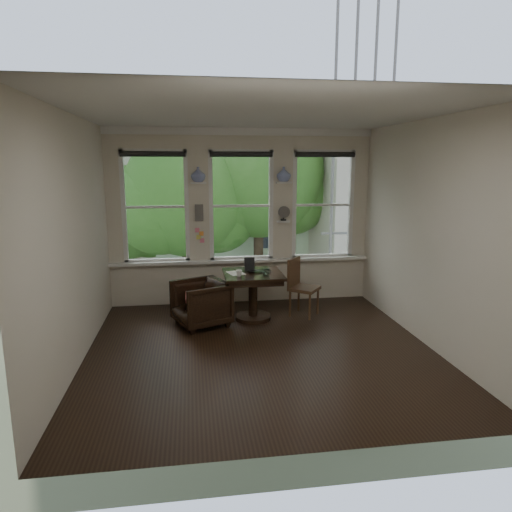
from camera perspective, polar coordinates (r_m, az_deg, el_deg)
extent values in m
plane|color=black|center=(6.15, 0.58, -11.59)|extent=(4.50, 4.50, 0.00)
plane|color=silver|center=(5.70, 0.65, 17.41)|extent=(4.50, 4.50, 0.00)
plane|color=beige|center=(7.95, -1.87, 4.85)|extent=(4.50, 0.00, 4.50)
plane|color=beige|center=(3.58, 6.14, -3.25)|extent=(4.50, 0.00, 4.50)
plane|color=beige|center=(5.84, -21.78, 1.68)|extent=(0.00, 4.50, 4.50)
plane|color=beige|center=(6.47, 20.73, 2.63)|extent=(0.00, 4.50, 4.50)
cube|color=white|center=(7.76, -7.21, 9.05)|extent=(0.26, 0.16, 0.03)
cube|color=white|center=(7.92, 3.47, 9.16)|extent=(0.26, 0.16, 0.03)
cube|color=#59544F|center=(7.82, -7.13, 5.40)|extent=(0.14, 0.06, 0.28)
imported|color=white|center=(7.75, -7.24, 10.08)|extent=(0.24, 0.24, 0.25)
imported|color=white|center=(7.91, 3.48, 10.17)|extent=(0.24, 0.24, 0.25)
imported|color=black|center=(6.96, -6.91, -5.89)|extent=(0.98, 0.97, 0.69)
cube|color=maroon|center=(6.93, -6.93, -5.06)|extent=(0.45, 0.45, 0.06)
imported|color=black|center=(7.08, 0.52, -2.01)|extent=(0.35, 0.24, 0.03)
imported|color=white|center=(6.86, -2.14, -2.16)|extent=(0.11, 0.11, 0.09)
imported|color=white|center=(6.89, 1.24, -2.07)|extent=(0.15, 0.15, 0.10)
cube|color=black|center=(7.17, -0.82, -1.05)|extent=(0.17, 0.09, 0.22)
cube|color=silver|center=(7.06, -2.53, -2.14)|extent=(0.30, 0.35, 0.00)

